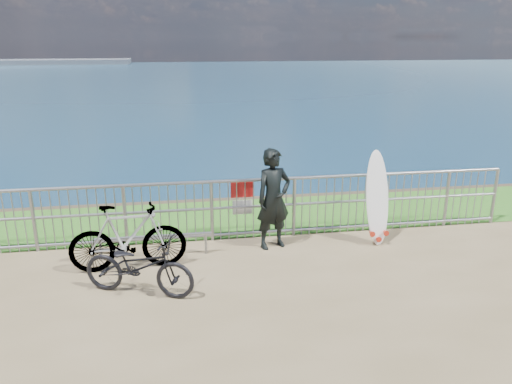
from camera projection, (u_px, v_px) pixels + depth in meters
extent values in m
plane|color=#2A691C|center=(233.00, 217.00, 10.13)|extent=(120.00, 120.00, 0.00)
cube|color=brown|center=(229.00, 298.00, 12.01)|extent=(120.00, 0.30, 5.00)
plane|color=navy|center=(179.00, 84.00, 93.88)|extent=(260.00, 260.00, 0.00)
cube|color=#565E68|center=(18.00, 62.00, 159.48)|extent=(70.00, 12.00, 1.50)
cylinder|color=gray|center=(239.00, 181.00, 8.77)|extent=(10.00, 0.06, 0.06)
cylinder|color=gray|center=(240.00, 207.00, 8.92)|extent=(10.00, 0.05, 0.05)
cylinder|color=gray|center=(240.00, 233.00, 9.07)|extent=(10.00, 0.05, 0.05)
cylinder|color=gray|center=(34.00, 221.00, 8.40)|extent=(0.06, 0.06, 1.10)
cylinder|color=gray|center=(125.00, 216.00, 8.63)|extent=(0.06, 0.06, 1.10)
cylinder|color=gray|center=(212.00, 211.00, 8.86)|extent=(0.06, 0.06, 1.10)
cylinder|color=gray|center=(294.00, 207.00, 9.09)|extent=(0.06, 0.06, 1.10)
cylinder|color=gray|center=(372.00, 203.00, 9.32)|extent=(0.06, 0.06, 1.10)
cylinder|color=gray|center=(447.00, 199.00, 9.55)|extent=(0.06, 0.06, 1.10)
cylinder|color=gray|center=(494.00, 196.00, 9.70)|extent=(0.06, 0.06, 1.10)
cube|color=red|center=(242.00, 189.00, 8.89)|extent=(0.42, 0.02, 0.30)
cube|color=white|center=(242.00, 189.00, 8.89)|extent=(0.38, 0.01, 0.08)
cube|color=white|center=(242.00, 207.00, 8.99)|extent=(0.36, 0.02, 0.26)
imported|color=black|center=(274.00, 199.00, 8.50)|extent=(0.74, 0.60, 1.75)
ellipsoid|color=white|center=(377.00, 198.00, 8.70)|extent=(0.48, 0.44, 1.67)
cone|color=red|center=(371.00, 232.00, 8.75)|extent=(0.10, 0.18, 0.10)
cone|color=red|center=(384.00, 232.00, 8.79)|extent=(0.10, 0.18, 0.10)
cone|color=red|center=(377.00, 238.00, 8.80)|extent=(0.10, 0.18, 0.10)
imported|color=black|center=(139.00, 266.00, 7.02)|extent=(1.73, 1.14, 0.86)
imported|color=black|center=(128.00, 237.00, 7.74)|extent=(1.82, 0.61, 1.08)
cylinder|color=gray|center=(154.00, 236.00, 8.22)|extent=(1.91, 0.05, 0.05)
cylinder|color=gray|center=(101.00, 250.00, 8.14)|extent=(0.04, 0.04, 0.37)
cylinder|color=gray|center=(206.00, 243.00, 8.41)|extent=(0.04, 0.04, 0.37)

